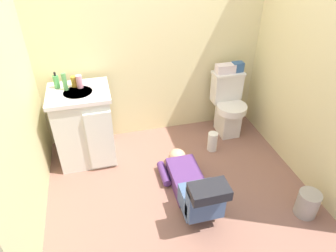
{
  "coord_description": "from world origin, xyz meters",
  "views": [
    {
      "loc": [
        -0.62,
        -2.12,
        2.2
      ],
      "look_at": [
        0.01,
        0.35,
        0.45
      ],
      "focal_mm": 32.35,
      "sensor_mm": 36.0,
      "label": 1
    }
  ],
  "objects_px": {
    "tissue_box": "(225,69)",
    "toiletry_bag": "(238,67)",
    "toilet": "(228,105)",
    "vanity_cabinet": "(85,125)",
    "soap_dispenser": "(56,82)",
    "bottle_amber": "(74,82)",
    "bottle_green": "(65,82)",
    "paper_towel_roll": "(212,142)",
    "person_plumber": "(192,186)",
    "trash_can": "(307,204)",
    "faucet": "(77,80)",
    "bottle_pink": "(79,82)"
  },
  "relations": [
    {
      "from": "tissue_box",
      "to": "toiletry_bag",
      "type": "relative_size",
      "value": 1.77
    },
    {
      "from": "toilet",
      "to": "vanity_cabinet",
      "type": "xyz_separation_m",
      "value": [
        -1.66,
        -0.09,
        0.05
      ]
    },
    {
      "from": "soap_dispenser",
      "to": "bottle_amber",
      "type": "distance_m",
      "value": 0.17
    },
    {
      "from": "tissue_box",
      "to": "toiletry_bag",
      "type": "xyz_separation_m",
      "value": [
        0.15,
        0.0,
        0.01
      ]
    },
    {
      "from": "soap_dispenser",
      "to": "bottle_green",
      "type": "height_order",
      "value": "bottle_green"
    },
    {
      "from": "paper_towel_roll",
      "to": "person_plumber",
      "type": "bearing_deg",
      "value": -125.22
    },
    {
      "from": "soap_dispenser",
      "to": "trash_can",
      "type": "distance_m",
      "value": 2.6
    },
    {
      "from": "vanity_cabinet",
      "to": "person_plumber",
      "type": "relative_size",
      "value": 0.77
    },
    {
      "from": "toilet",
      "to": "bottle_amber",
      "type": "bearing_deg",
      "value": 179.45
    },
    {
      "from": "toilet",
      "to": "soap_dispenser",
      "type": "bearing_deg",
      "value": 179.03
    },
    {
      "from": "soap_dispenser",
      "to": "faucet",
      "type": "bearing_deg",
      "value": 6.01
    },
    {
      "from": "person_plumber",
      "to": "trash_can",
      "type": "relative_size",
      "value": 4.37
    },
    {
      "from": "tissue_box",
      "to": "soap_dispenser",
      "type": "relative_size",
      "value": 1.33
    },
    {
      "from": "toiletry_bag",
      "to": "bottle_pink",
      "type": "relative_size",
      "value": 0.95
    },
    {
      "from": "soap_dispenser",
      "to": "paper_towel_roll",
      "type": "relative_size",
      "value": 0.73
    },
    {
      "from": "bottle_amber",
      "to": "vanity_cabinet",
      "type": "bearing_deg",
      "value": -75.08
    },
    {
      "from": "paper_towel_roll",
      "to": "toilet",
      "type": "bearing_deg",
      "value": 46.8
    },
    {
      "from": "bottle_green",
      "to": "bottle_pink",
      "type": "relative_size",
      "value": 1.34
    },
    {
      "from": "person_plumber",
      "to": "bottle_pink",
      "type": "distance_m",
      "value": 1.48
    },
    {
      "from": "faucet",
      "to": "bottle_amber",
      "type": "bearing_deg",
      "value": -126.64
    },
    {
      "from": "toiletry_bag",
      "to": "bottle_amber",
      "type": "height_order",
      "value": "bottle_amber"
    },
    {
      "from": "toiletry_bag",
      "to": "trash_can",
      "type": "height_order",
      "value": "toiletry_bag"
    },
    {
      "from": "faucet",
      "to": "person_plumber",
      "type": "height_order",
      "value": "faucet"
    },
    {
      "from": "tissue_box",
      "to": "bottle_green",
      "type": "xyz_separation_m",
      "value": [
        -1.73,
        -0.12,
        0.11
      ]
    },
    {
      "from": "toilet",
      "to": "faucet",
      "type": "xyz_separation_m",
      "value": [
        -1.67,
        0.05,
        0.5
      ]
    },
    {
      "from": "toilet",
      "to": "person_plumber",
      "type": "height_order",
      "value": "toilet"
    },
    {
      "from": "soap_dispenser",
      "to": "person_plumber",
      "type": "bearing_deg",
      "value": -42.58
    },
    {
      "from": "vanity_cabinet",
      "to": "soap_dispenser",
      "type": "distance_m",
      "value": 0.52
    },
    {
      "from": "person_plumber",
      "to": "paper_towel_roll",
      "type": "relative_size",
      "value": 4.71
    },
    {
      "from": "faucet",
      "to": "trash_can",
      "type": "bearing_deg",
      "value": -37.91
    },
    {
      "from": "person_plumber",
      "to": "tissue_box",
      "type": "height_order",
      "value": "tissue_box"
    },
    {
      "from": "soap_dispenser",
      "to": "vanity_cabinet",
      "type": "bearing_deg",
      "value": -33.1
    },
    {
      "from": "vanity_cabinet",
      "to": "toiletry_bag",
      "type": "height_order",
      "value": "toiletry_bag"
    },
    {
      "from": "soap_dispenser",
      "to": "bottle_amber",
      "type": "xyz_separation_m",
      "value": [
        0.16,
        -0.02,
        -0.01
      ]
    },
    {
      "from": "faucet",
      "to": "toilet",
      "type": "bearing_deg",
      "value": -1.77
    },
    {
      "from": "vanity_cabinet",
      "to": "paper_towel_roll",
      "type": "xyz_separation_m",
      "value": [
        1.36,
        -0.22,
        -0.31
      ]
    },
    {
      "from": "toilet",
      "to": "vanity_cabinet",
      "type": "bearing_deg",
      "value": -176.75
    },
    {
      "from": "tissue_box",
      "to": "toiletry_bag",
      "type": "distance_m",
      "value": 0.15
    },
    {
      "from": "soap_dispenser",
      "to": "trash_can",
      "type": "height_order",
      "value": "soap_dispenser"
    },
    {
      "from": "person_plumber",
      "to": "tissue_box",
      "type": "distance_m",
      "value": 1.43
    },
    {
      "from": "toilet",
      "to": "bottle_pink",
      "type": "bearing_deg",
      "value": -179.35
    },
    {
      "from": "paper_towel_roll",
      "to": "trash_can",
      "type": "bearing_deg",
      "value": -65.87
    },
    {
      "from": "toiletry_bag",
      "to": "toilet",
      "type": "bearing_deg",
      "value": -139.23
    },
    {
      "from": "bottle_green",
      "to": "bottle_pink",
      "type": "xyz_separation_m",
      "value": [
        0.13,
        0.02,
        -0.02
      ]
    },
    {
      "from": "paper_towel_roll",
      "to": "tissue_box",
      "type": "bearing_deg",
      "value": 58.12
    },
    {
      "from": "toilet",
      "to": "vanity_cabinet",
      "type": "relative_size",
      "value": 0.91
    },
    {
      "from": "toilet",
      "to": "tissue_box",
      "type": "xyz_separation_m",
      "value": [
        -0.05,
        0.09,
        0.43
      ]
    },
    {
      "from": "vanity_cabinet",
      "to": "bottle_amber",
      "type": "bearing_deg",
      "value": 104.92
    },
    {
      "from": "trash_can",
      "to": "paper_towel_roll",
      "type": "xyz_separation_m",
      "value": [
        -0.48,
        1.07,
        -0.01
      ]
    },
    {
      "from": "toiletry_bag",
      "to": "trash_can",
      "type": "relative_size",
      "value": 0.51
    }
  ]
}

